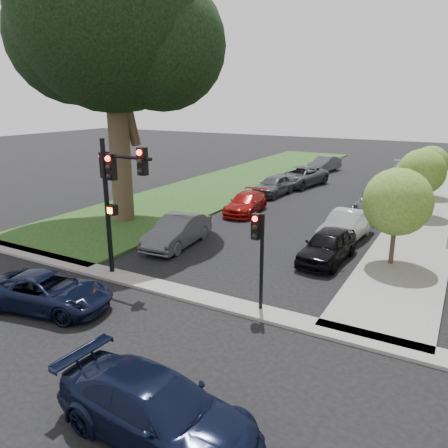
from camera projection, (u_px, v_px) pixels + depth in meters
The scene contains 22 objects.
ground at pixel (151, 317), 14.64m from camera, with size 140.00×140.00×0.00m, color black.
grass_strip at pixel (240, 179), 38.95m from camera, with size 8.00×44.00×0.12m, color black.
sidewalk_right at pixel (434, 199), 31.54m from camera, with size 3.50×44.00×0.12m, color slate.
sidewalk_cross at pixel (185, 293), 16.30m from camera, with size 60.00×1.00×0.12m, color slate.
eucalyptus at pixel (110, 13), 23.00m from camera, with size 11.76×10.67×16.66m.
small_tree_a at pixel (397, 202), 18.36m from camera, with size 2.87×2.87×4.31m.
small_tree_b at pixel (422, 172), 26.32m from camera, with size 2.78×2.78×4.17m.
small_tree_c at pixel (431, 163), 31.52m from camera, with size 2.52×2.52×3.78m.
traffic_signal_main at pixel (114, 184), 17.02m from camera, with size 2.72×0.70×5.59m.
traffic_signal_secondary at pixel (259, 244), 14.44m from camera, with size 0.44×0.36×3.48m.
car_cross_near at pixel (48, 291), 15.11m from camera, with size 2.10×4.56×1.27m, color black.
car_cross_far at pixel (157, 409), 9.30m from camera, with size 1.98×4.87×1.41m, color black.
car_parked_0 at pixel (328, 246), 19.50m from camera, with size 1.71×4.25×1.45m, color black.
car_parked_1 at pixel (346, 226), 22.46m from camera, with size 1.58×4.52×1.49m, color #999BA0.
car_parked_2 at pixel (377, 204), 27.05m from camera, with size 2.51×5.43×1.51m, color #3F4247.
car_parked_3 at pixel (391, 186), 32.43m from camera, with size 1.78×4.42×1.51m, color #3F4247.
car_parked_4 at pixel (406, 172), 38.41m from camera, with size 2.22×5.46×1.58m, color #999BA0.
car_parked_5 at pixel (178, 231), 21.53m from camera, with size 1.59×4.57×1.50m, color #3F4247.
car_parked_6 at pixel (246, 203), 27.71m from camera, with size 1.82×4.48×1.30m, color maroon.
car_parked_7 at pixel (274, 185), 32.76m from camera, with size 1.80×4.48×1.53m, color #3F4247.
car_parked_8 at pixel (300, 176), 36.21m from camera, with size 2.67×5.78×1.61m, color #3F4247.
car_parked_9 at pixel (324, 164), 43.29m from camera, with size 1.59×4.57×1.51m, color #3F4247.
Camera 1 is at (8.59, -10.30, 7.09)m, focal length 35.00 mm.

